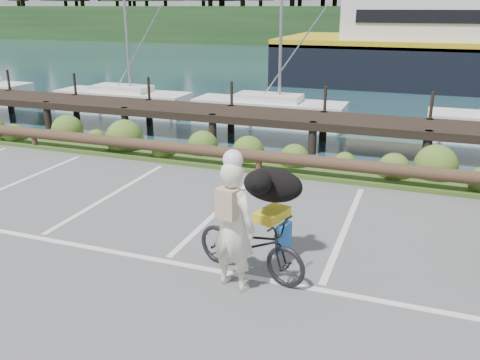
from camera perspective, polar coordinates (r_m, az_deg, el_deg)
name	(u,v)px	position (r m, az deg, el deg)	size (l,w,h in m)	color
ground	(176,251)	(8.91, -7.23, -7.93)	(72.00, 72.00, 0.00)	#545456
harbor_backdrop	(410,33)	(85.64, 18.55, 15.33)	(170.00, 160.00, 30.00)	#1B3641
vegetation_strip	(267,164)	(13.47, 3.04, 1.85)	(34.00, 1.60, 0.10)	#3D5B21
log_rail	(259,173)	(12.85, 2.11, 0.77)	(32.00, 0.30, 0.60)	#443021
bicycle	(251,244)	(7.92, 1.19, -7.22)	(0.68, 1.94, 1.02)	black
cyclist	(233,226)	(7.38, -0.77, -5.18)	(0.72, 0.47, 1.97)	beige
dog	(273,185)	(8.10, 3.70, -0.57)	(0.98, 0.48, 0.56)	black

